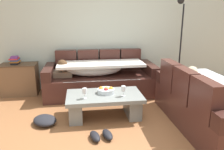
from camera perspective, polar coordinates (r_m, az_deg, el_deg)
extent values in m
plane|color=#955E38|center=(3.28, 4.11, -14.32)|extent=(14.00, 14.00, 0.00)
cube|color=#B8C5B5|center=(4.98, -0.94, 12.28)|extent=(9.00, 0.10, 2.70)
cube|color=#47251E|center=(4.62, -2.88, -2.42)|extent=(2.23, 0.92, 0.42)
cube|color=#47251E|center=(4.87, -11.63, 3.57)|extent=(0.44, 0.16, 0.46)
cube|color=#47251E|center=(4.86, -6.13, 3.78)|extent=(0.44, 0.16, 0.46)
cube|color=#47251E|center=(4.90, -0.65, 3.96)|extent=(0.44, 0.16, 0.46)
cube|color=#47251E|center=(4.98, 4.69, 4.10)|extent=(0.44, 0.16, 0.46)
cube|color=#391D18|center=(4.56, -15.85, 0.82)|extent=(0.18, 0.92, 0.20)
cube|color=#391D18|center=(4.73, 9.49, 1.73)|extent=(0.18, 0.92, 0.20)
cube|color=gray|center=(4.53, -12.44, 0.37)|extent=(0.36, 0.28, 0.11)
sphere|color=beige|center=(4.45, -12.59, 2.22)|extent=(0.21, 0.21, 0.21)
sphere|color=#4C331E|center=(4.45, -12.62, 2.60)|extent=(0.20, 0.20, 0.20)
ellipsoid|color=silver|center=(4.47, -4.59, 1.59)|extent=(1.10, 0.44, 0.28)
cube|color=silver|center=(4.43, -2.88, 2.85)|extent=(1.70, 0.60, 0.05)
cube|color=silver|center=(4.20, -2.32, -3.97)|extent=(1.44, 0.04, 0.38)
cube|color=#47251E|center=(3.65, 23.00, -8.70)|extent=(0.92, 1.96, 0.42)
cube|color=#47251E|center=(2.88, 22.77, -5.65)|extent=(0.16, 0.50, 0.46)
cube|color=#47251E|center=(3.32, 18.16, -2.47)|extent=(0.16, 0.50, 0.46)
cube|color=#47251E|center=(3.78, 14.66, -0.03)|extent=(0.16, 0.50, 0.46)
cube|color=#391D18|center=(4.28, 17.43, -0.25)|extent=(0.92, 0.18, 0.20)
cube|color=#2D6660|center=(4.07, 19.11, -1.88)|extent=(0.28, 0.36, 0.11)
sphere|color=tan|center=(4.04, 19.82, 0.32)|extent=(0.21, 0.21, 0.21)
sphere|color=#CCB793|center=(4.03, 19.86, 0.73)|extent=(0.20, 0.20, 0.20)
ellipsoid|color=silver|center=(3.55, 24.30, -3.45)|extent=(0.44, 1.04, 0.28)
cube|color=silver|center=(3.54, 24.73, -1.88)|extent=(0.60, 1.47, 0.05)
cube|color=gray|center=(3.58, -1.97, -5.43)|extent=(1.20, 0.68, 0.06)
cube|color=gray|center=(3.64, -9.25, -8.53)|extent=(0.20, 0.54, 0.32)
cube|color=gray|center=(3.73, 5.16, -7.78)|extent=(0.20, 0.54, 0.32)
cylinder|color=silver|center=(3.63, -1.54, -4.07)|extent=(0.28, 0.28, 0.07)
sphere|color=red|center=(3.57, -1.55, -3.97)|extent=(0.08, 0.08, 0.08)
sphere|color=orange|center=(3.63, -0.26, -3.60)|extent=(0.08, 0.08, 0.08)
sphere|color=gold|center=(3.63, -1.45, -3.63)|extent=(0.08, 0.08, 0.08)
sphere|color=orange|center=(3.65, -2.83, -3.55)|extent=(0.08, 0.08, 0.08)
cylinder|color=silver|center=(3.43, -6.98, -5.94)|extent=(0.06, 0.06, 0.01)
cylinder|color=silver|center=(3.41, -7.00, -5.31)|extent=(0.01, 0.01, 0.07)
cylinder|color=silver|center=(3.39, -7.04, -4.04)|extent=(0.07, 0.07, 0.08)
cylinder|color=silver|center=(3.50, 2.91, -5.37)|extent=(0.06, 0.06, 0.01)
cylinder|color=silver|center=(3.49, 2.92, -4.75)|extent=(0.01, 0.01, 0.07)
cylinder|color=silver|center=(3.46, 2.94, -3.50)|extent=(0.07, 0.07, 0.08)
cube|color=brown|center=(4.97, -22.47, -1.10)|extent=(0.70, 0.42, 0.62)
cube|color=#513A26|center=(4.90, -22.86, 2.49)|extent=(0.72, 0.44, 0.02)
cube|color=black|center=(4.91, -23.51, 2.78)|extent=(0.16, 0.19, 0.04)
cube|color=#B76623|center=(4.90, -23.54, 3.19)|extent=(0.18, 0.18, 0.04)
cube|color=#2D569E|center=(4.90, -23.56, 3.57)|extent=(0.16, 0.21, 0.03)
cube|color=red|center=(4.88, -23.78, 3.83)|extent=(0.17, 0.22, 0.02)
cube|color=#72337F|center=(4.89, -23.75, 4.16)|extent=(0.16, 0.23, 0.03)
cylinder|color=black|center=(5.29, 16.34, -2.99)|extent=(0.28, 0.28, 0.02)
cylinder|color=black|center=(5.08, 17.11, 6.80)|extent=(0.03, 0.03, 1.80)
sphere|color=black|center=(4.90, 17.22, 17.78)|extent=(0.14, 0.14, 0.14)
ellipsoid|color=black|center=(3.09, -4.38, -15.38)|extent=(0.18, 0.29, 0.09)
ellipsoid|color=black|center=(3.12, -1.18, -15.02)|extent=(0.17, 0.29, 0.09)
ellipsoid|color=#232328|center=(3.60, -16.82, -11.03)|extent=(0.50, 0.51, 0.12)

